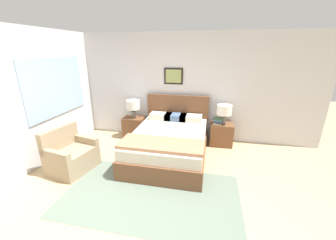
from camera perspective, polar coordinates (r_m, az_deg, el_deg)
ground_plane at (r=3.27m, az=-8.80°, el=-23.57°), size 16.00×16.00×0.00m
wall_back at (r=5.19m, az=1.40°, el=9.00°), size 6.98×0.09×2.60m
wall_left at (r=4.95m, az=-29.63°, el=6.11°), size 0.08×5.16×2.60m
area_rug_main at (r=3.51m, az=-4.64°, el=-19.90°), size 2.76×1.60×0.01m
bed at (r=4.41m, az=0.35°, el=-6.27°), size 1.53×2.11×1.14m
armchair at (r=4.38m, az=-25.32°, el=-8.92°), size 0.78×0.90×0.83m
nightstand_near_window at (r=5.46m, az=-9.33°, el=-1.98°), size 0.53×0.43×0.54m
nightstand_by_door at (r=5.12m, az=14.56°, el=-3.80°), size 0.53×0.43×0.54m
table_lamp_near_window at (r=5.27m, az=-9.65°, el=4.02°), size 0.34×0.34×0.45m
table_lamp_by_door at (r=4.93m, az=15.32°, el=2.53°), size 0.34×0.34×0.45m
book_thick_bottom at (r=4.98m, az=13.49°, el=-0.80°), size 0.19×0.22×0.04m
book_hardcover_middle at (r=4.96m, az=13.53°, el=-0.38°), size 0.21×0.27×0.03m
book_novel_upper at (r=4.95m, az=13.55°, el=-0.04°), size 0.21×0.26×0.03m
book_slim_near_top at (r=4.94m, az=13.58°, el=0.28°), size 0.18×0.21×0.03m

